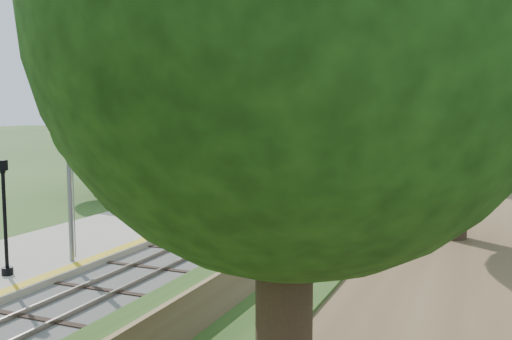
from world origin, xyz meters
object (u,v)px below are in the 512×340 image
at_px(lamppost_far, 165,183).
at_px(signal_farside, 402,146).
at_px(signal_gantry, 407,122).
at_px(lamppost_mid, 5,224).
at_px(signal_platform, 69,172).
at_px(train, 402,137).
at_px(station_building, 188,134).

distance_m(lamppost_far, signal_farside, 19.14).
bearing_deg(signal_gantry, lamppost_mid, -96.27).
bearing_deg(signal_farside, signal_gantry, 97.20).
height_order(lamppost_mid, signal_platform, signal_platform).
xyz_separation_m(lamppost_far, signal_farside, (9.85, 16.36, 1.27)).
relative_size(train, lamppost_far, 26.86).
bearing_deg(lamppost_far, signal_farside, 58.94).
relative_size(station_building, train, 0.07).
distance_m(train, signal_platform, 67.39).
xyz_separation_m(train, signal_platform, (-2.90, -67.31, 1.56)).
height_order(station_building, signal_gantry, station_building).
height_order(train, signal_platform, signal_platform).
bearing_deg(station_building, signal_farside, -12.68).
bearing_deg(lamppost_mid, lamppost_far, 89.53).
distance_m(station_building, signal_platform, 31.15).
height_order(signal_platform, signal_farside, signal_platform).
xyz_separation_m(signal_gantry, lamppost_far, (-6.12, -45.90, -2.35)).
xyz_separation_m(train, lamppost_far, (-3.65, -59.12, 0.12)).
xyz_separation_m(station_building, signal_gantry, (16.47, 24.99, 0.73)).
height_order(station_building, signal_farside, station_building).
bearing_deg(train, signal_gantry, -79.41).
bearing_deg(lamppost_far, lamppost_mid, -90.47).
bearing_deg(station_building, signal_gantry, 56.62).
distance_m(train, lamppost_mid, 69.87).
bearing_deg(signal_farside, lamppost_mid, -110.20).
xyz_separation_m(lamppost_mid, signal_platform, (0.84, 2.45, 1.66)).
bearing_deg(lamppost_mid, train, 86.93).
relative_size(signal_gantry, train, 0.07).
height_order(signal_gantry, lamppost_far, signal_gantry).
bearing_deg(lamppost_far, train, 86.46).
distance_m(lamppost_far, signal_platform, 8.36).
bearing_deg(lamppost_mid, signal_gantry, 83.73).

